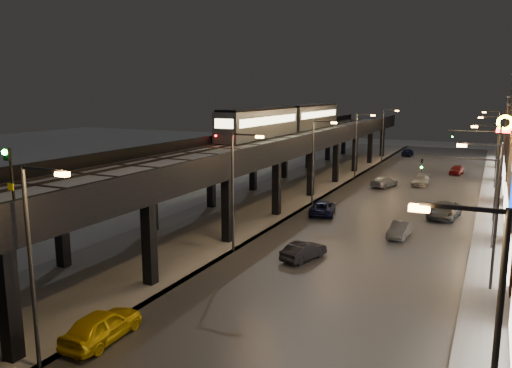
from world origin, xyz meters
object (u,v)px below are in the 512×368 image
at_px(rail_signal, 9,168).
at_px(car_onc_silver, 400,230).
at_px(subway_train, 288,119).
at_px(car_taxi, 102,327).
at_px(car_far_white, 408,152).
at_px(car_mid_dark, 384,182).
at_px(car_mid_silver, 323,208).
at_px(car_onc_white, 421,181).
at_px(car_onc_red, 457,170).
at_px(car_onc_dark, 444,211).
at_px(car_near_white, 304,252).

bearing_deg(rail_signal, car_onc_silver, 65.52).
xyz_separation_m(subway_train, car_taxi, (8.63, -45.30, -7.57)).
distance_m(rail_signal, car_far_white, 82.43).
xyz_separation_m(rail_signal, car_far_white, (4.11, 81.93, -8.01)).
xyz_separation_m(subway_train, car_mid_dark, (12.86, 0.76, -7.66)).
height_order(rail_signal, car_mid_silver, rail_signal).
distance_m(subway_train, rail_signal, 48.27).
distance_m(car_mid_silver, car_onc_silver, 9.46).
height_order(car_taxi, car_mid_dark, car_taxi).
height_order(car_onc_white, car_onc_red, car_onc_red).
height_order(subway_train, car_onc_silver, subway_train).
relative_size(rail_signal, car_onc_red, 0.77).
height_order(car_mid_dark, car_onc_silver, car_mid_dark).
bearing_deg(car_onc_white, subway_train, -164.30).
distance_m(rail_signal, car_onc_dark, 38.91).
distance_m(car_mid_silver, car_onc_red, 33.26).
relative_size(rail_signal, car_mid_silver, 0.60).
bearing_deg(car_taxi, car_onc_white, -101.71).
distance_m(car_far_white, car_onc_dark, 48.07).
xyz_separation_m(car_taxi, car_far_white, (1.89, 79.39, -0.06)).
distance_m(rail_signal, car_onc_white, 53.36).
distance_m(rail_signal, car_mid_dark, 49.69).
xyz_separation_m(car_taxi, car_mid_dark, (4.24, 46.06, -0.09)).
height_order(car_onc_dark, car_onc_white, car_onc_dark).
xyz_separation_m(car_mid_silver, car_onc_red, (10.08, 31.69, -0.03)).
bearing_deg(car_onc_dark, car_mid_silver, -154.94).
height_order(car_near_white, car_mid_dark, car_mid_dark).
distance_m(car_mid_silver, car_onc_white, 21.32).
xyz_separation_m(subway_train, rail_signal, (6.40, -47.85, 0.38)).
relative_size(rail_signal, car_onc_white, 0.68).
relative_size(car_taxi, car_near_white, 1.15).
height_order(rail_signal, car_onc_silver, rail_signal).
xyz_separation_m(rail_signal, car_onc_dark, (14.83, 35.07, -7.99)).
relative_size(car_onc_dark, car_onc_red, 1.38).
xyz_separation_m(car_mid_dark, car_onc_white, (4.03, 3.08, -0.05)).
height_order(subway_train, car_mid_dark, subway_train).
xyz_separation_m(car_mid_dark, car_onc_dark, (8.37, -13.53, 0.06)).
xyz_separation_m(car_mid_dark, car_onc_red, (7.56, 14.49, -0.02)).
relative_size(car_far_white, car_onc_silver, 1.09).
distance_m(car_taxi, car_onc_red, 61.68).
xyz_separation_m(rail_signal, car_onc_silver, (12.15, 26.69, -8.09)).
bearing_deg(car_near_white, car_onc_dark, -98.21).
distance_m(car_onc_silver, car_onc_red, 36.45).
bearing_deg(car_mid_dark, rail_signal, 100.21).
xyz_separation_m(car_near_white, car_onc_silver, (5.23, 8.77, -0.02)).
relative_size(car_mid_silver, car_onc_white, 1.13).
xyz_separation_m(rail_signal, car_onc_red, (14.02, 63.09, -8.07)).
bearing_deg(car_onc_dark, subway_train, 155.37).
height_order(car_near_white, car_far_white, car_far_white).
distance_m(car_taxi, car_onc_dark, 34.88).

